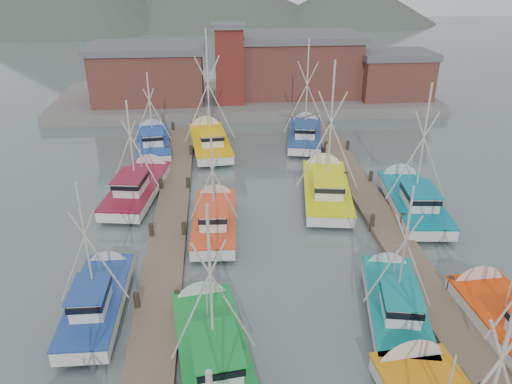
{
  "coord_description": "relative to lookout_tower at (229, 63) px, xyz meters",
  "views": [
    {
      "loc": [
        -3.87,
        -22.34,
        16.06
      ],
      "look_at": [
        -1.4,
        6.09,
        2.6
      ],
      "focal_mm": 35.0,
      "sensor_mm": 36.0,
      "label": 1
    }
  ],
  "objects": [
    {
      "name": "boat_8",
      "position": [
        -2.07,
        -26.61,
        -4.88
      ],
      "size": [
        3.01,
        8.68,
        7.31
      ],
      "rotation": [
        0.0,
        0.0,
        -0.04
      ],
      "color": "#101C38",
      "rests_on": "ground"
    },
    {
      "name": "boat_4",
      "position": [
        -2.35,
        -38.46,
        -4.87
      ],
      "size": [
        4.05,
        9.51,
        8.79
      ],
      "rotation": [
        0.0,
        0.0,
        0.14
      ],
      "color": "#101C38",
      "rests_on": "ground"
    },
    {
      "name": "gull_near",
      "position": [
        1.41,
        -36.89,
        4.93
      ],
      "size": [
        1.55,
        0.63,
        0.24
      ],
      "rotation": [
        0.0,
        0.0,
        0.13
      ],
      "color": "gray",
      "rests_on": "ground"
    },
    {
      "name": "ground",
      "position": [
        2.0,
        -33.0,
        -5.55
      ],
      "size": [
        260.0,
        260.0,
        0.0
      ],
      "primitive_type": "plane",
      "color": "#4C5B59",
      "rests_on": "ground"
    },
    {
      "name": "boat_5",
      "position": [
        6.63,
        -36.07,
        -4.87
      ],
      "size": [
        4.03,
        8.62,
        7.89
      ],
      "rotation": [
        0.0,
        0.0,
        -0.19
      ],
      "color": "#101C38",
      "rests_on": "ground"
    },
    {
      "name": "shed_center",
      "position": [
        8.0,
        4.0,
        -0.86
      ],
      "size": [
        14.84,
        9.54,
        6.9
      ],
      "color": "brown",
      "rests_on": "quay"
    },
    {
      "name": "shed_left",
      "position": [
        -9.0,
        2.0,
        -1.21
      ],
      "size": [
        12.72,
        8.48,
        6.2
      ],
      "color": "brown",
      "rests_on": "quay"
    },
    {
      "name": "boat_14",
      "position": [
        -7.55,
        -11.15,
        -4.87
      ],
      "size": [
        3.86,
        9.42,
        7.95
      ],
      "rotation": [
        0.0,
        0.0,
        0.12
      ],
      "color": "#101C38",
      "rests_on": "ground"
    },
    {
      "name": "dock_left",
      "position": [
        -5.0,
        -28.96,
        -5.34
      ],
      "size": [
        2.3,
        46.0,
        1.5
      ],
      "color": "brown",
      "rests_on": "ground"
    },
    {
      "name": "boat_13",
      "position": [
        6.77,
        -10.29,
        -4.86
      ],
      "size": [
        4.58,
        9.75,
        10.48
      ],
      "rotation": [
        0.0,
        0.0,
        -0.19
      ],
      "color": "#101C38",
      "rests_on": "ground"
    },
    {
      "name": "boat_10",
      "position": [
        -7.61,
        -21.08,
        -4.87
      ],
      "size": [
        4.39,
        9.9,
        8.2
      ],
      "rotation": [
        0.0,
        0.0,
        -0.16
      ],
      "color": "#101C38",
      "rests_on": "ground"
    },
    {
      "name": "lookout_tower",
      "position": [
        0.0,
        0.0,
        0.0
      ],
      "size": [
        3.6,
        3.6,
        8.5
      ],
      "color": "maroon",
      "rests_on": "quay"
    },
    {
      "name": "shed_right",
      "position": [
        19.0,
        1.0,
        -1.71
      ],
      "size": [
        8.48,
        6.36,
        5.2
      ],
      "color": "brown",
      "rests_on": "quay"
    },
    {
      "name": "distant_hills",
      "position": [
        -10.76,
        89.59,
        -5.55
      ],
      "size": [
        175.0,
        140.0,
        42.0
      ],
      "color": "#475244",
      "rests_on": "ground"
    },
    {
      "name": "gull_far",
      "position": [
        1.69,
        -26.8,
        2.39
      ],
      "size": [
        1.55,
        0.62,
        0.24
      ],
      "rotation": [
        0.0,
        0.0,
        -0.06
      ],
      "color": "gray",
      "rests_on": "ground"
    },
    {
      "name": "dock_right",
      "position": [
        9.0,
        -28.96,
        -5.34
      ],
      "size": [
        2.3,
        46.0,
        1.5
      ],
      "color": "brown",
      "rests_on": "ground"
    },
    {
      "name": "boat_9",
      "position": [
        6.16,
        -22.51,
        -4.86
      ],
      "size": [
        4.62,
        10.48,
        11.03
      ],
      "rotation": [
        0.0,
        0.0,
        -0.15
      ],
      "color": "#101C38",
      "rests_on": "ground"
    },
    {
      "name": "boat_11",
      "position": [
        11.7,
        -24.97,
        -4.87
      ],
      "size": [
        4.06,
        9.95,
        9.95
      ],
      "rotation": [
        0.0,
        0.0,
        -0.1
      ],
      "color": "#101C38",
      "rests_on": "ground"
    },
    {
      "name": "boat_6",
      "position": [
        -7.92,
        -34.5,
        -4.87
      ],
      "size": [
        3.24,
        8.07,
        7.9
      ],
      "rotation": [
        0.0,
        0.0,
        -0.01
      ],
      "color": "#101C38",
      "rests_on": "ground"
    },
    {
      "name": "quay",
      "position": [
        2.0,
        4.0,
        -4.95
      ],
      "size": [
        44.0,
        16.0,
        1.2
      ],
      "primitive_type": "cube",
      "color": "slate",
      "rests_on": "ground"
    },
    {
      "name": "boat_12",
      "position": [
        -2.38,
        -11.4,
        -4.86
      ],
      "size": [
        4.61,
        10.29,
        11.66
      ],
      "rotation": [
        0.0,
        0.0,
        0.1
      ],
      "color": "#101C38",
      "rests_on": "ground"
    }
  ]
}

